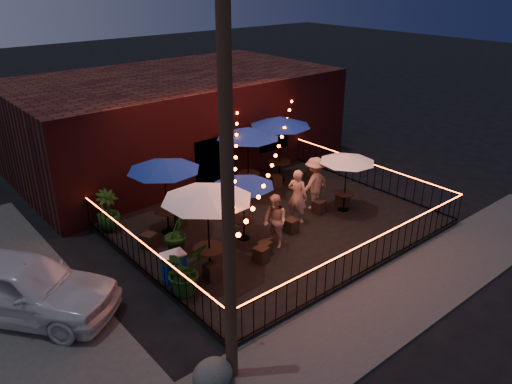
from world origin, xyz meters
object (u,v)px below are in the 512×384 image
utility_pole (228,214)px  cafe_table_3 (248,133)px  cafe_table_1 (164,166)px  cafe_table_2 (244,182)px  cafe_table_0 (207,194)px  cafe_table_5 (280,122)px  cafe_table_4 (347,158)px  cooler (174,266)px  boulder (212,375)px

utility_pole → cafe_table_3: size_ratio=2.53×
cafe_table_1 → cafe_table_2: bearing=-49.9°
cafe_table_2 → cafe_table_0: bearing=-153.7°
utility_pole → cafe_table_5: bearing=42.3°
cafe_table_0 → cafe_table_4: 6.24m
cafe_table_0 → cafe_table_1: (0.41, 3.00, -0.16)m
cafe_table_0 → cooler: bearing=155.0°
cafe_table_5 → utility_pole: bearing=-137.7°
cafe_table_1 → cafe_table_3: (4.09, 0.77, 0.07)m
cafe_table_3 → cooler: bearing=-148.4°
cafe_table_2 → cafe_table_3: size_ratio=0.77×
cafe_table_0 → utility_pole: bearing=-118.1°
cafe_table_0 → cafe_table_5: (6.32, 3.97, -0.04)m
cafe_table_1 → boulder: cafe_table_1 is taller
utility_pole → cafe_table_2: bearing=48.8°
cafe_table_0 → cafe_table_5: size_ratio=1.07×
cafe_table_2 → cafe_table_4: size_ratio=1.00×
cafe_table_0 → cafe_table_2: bearing=26.3°
utility_pole → cafe_table_3: (6.32, 7.20, -1.40)m
cafe_table_0 → boulder: size_ratio=3.56×
cafe_table_1 → cafe_table_3: cafe_table_3 is taller
boulder → utility_pole: bearing=1.1°
cafe_table_2 → cafe_table_3: bearing=48.7°
cafe_table_1 → cooler: (-1.34, -2.57, -1.95)m
cafe_table_2 → cafe_table_3: 3.69m
cafe_table_0 → cafe_table_4: (6.20, 0.35, -0.53)m
cafe_table_5 → cooler: 8.32m
cafe_table_0 → cafe_table_2: size_ratio=1.32×
utility_pole → cafe_table_3: 9.69m
utility_pole → cafe_table_5: utility_pole is taller
cafe_table_5 → boulder: 11.64m
cafe_table_0 → cafe_table_2: (2.08, 1.03, -0.54)m
cafe_table_5 → cafe_table_4: bearing=-91.8°
cafe_table_2 → boulder: cafe_table_2 is taller
cafe_table_2 → cafe_table_3: (2.42, 2.75, 0.45)m
cafe_table_0 → cooler: cafe_table_0 is taller
cafe_table_1 → cafe_table_4: 6.38m
cafe_table_5 → cooler: (-7.24, -3.54, -2.07)m
cafe_table_3 → cafe_table_4: 3.85m
utility_pole → boulder: bearing=-178.9°
cafe_table_2 → cafe_table_5: 5.19m
cafe_table_5 → cooler: cafe_table_5 is taller
cafe_table_2 → cafe_table_4: cafe_table_4 is taller
cooler → boulder: cooler is taller
cooler → utility_pole: bearing=-96.7°
cafe_table_2 → boulder: size_ratio=2.70×
cafe_table_4 → cafe_table_0: bearing=-176.8°
cafe_table_5 → cafe_table_1: bearing=-170.7°
cafe_table_2 → cooler: cafe_table_2 is taller
cooler → boulder: 4.13m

